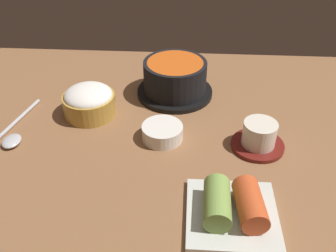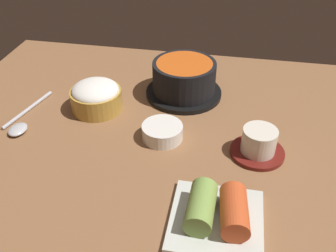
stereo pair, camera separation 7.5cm
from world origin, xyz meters
TOP-DOWN VIEW (x-y plane):
  - dining_table at (0.00, 0.00)cm, footprint 100.00×76.00cm
  - stone_pot at (2.53, 15.22)cm, footprint 17.80×17.80cm
  - rice_bowl at (-15.60, 5.60)cm, footprint 11.28×11.28cm
  - tea_cup_with_saucer at (19.67, -3.66)cm, footprint 10.34×10.34cm
  - banchan_cup_center at (0.88, -2.21)cm, footprint 8.22×8.22cm
  - kimchi_plate at (13.38, -21.73)cm, footprint 14.35×14.35cm
  - spoon at (-29.30, -3.34)cm, footprint 5.77×17.88cm

SIDE VIEW (x-z plane):
  - dining_table at x=0.00cm, z-range 0.00..2.00cm
  - spoon at x=-29.30cm, z-range 1.94..3.29cm
  - banchan_cup_center at x=0.88cm, z-range 2.12..5.17cm
  - kimchi_plate at x=13.38cm, z-range 1.46..6.73cm
  - tea_cup_with_saucer at x=19.67cm, z-range 1.69..7.29cm
  - rice_bowl at x=-15.60cm, z-range 1.99..8.68cm
  - stone_pot at x=2.53cm, z-range 1.99..10.32cm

